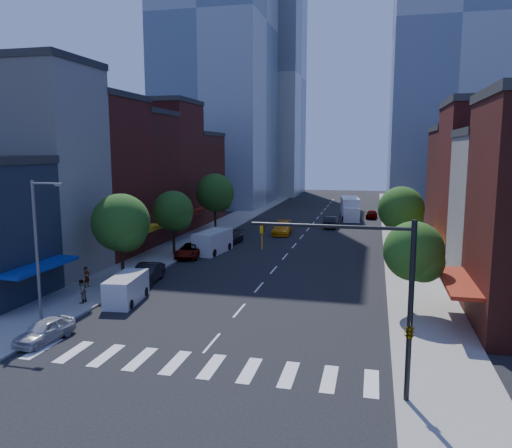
% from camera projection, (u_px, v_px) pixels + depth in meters
% --- Properties ---
extents(ground, '(220.00, 220.00, 0.00)m').
position_uv_depth(ground, '(212.00, 343.00, 28.72)').
color(ground, black).
rests_on(ground, ground).
extents(sidewalk_left, '(5.00, 120.00, 0.15)m').
position_uv_depth(sidewalk_left, '(217.00, 228.00, 70.05)').
color(sidewalk_left, gray).
rests_on(sidewalk_left, ground).
extents(sidewalk_right, '(5.00, 120.00, 0.15)m').
position_uv_depth(sidewalk_right, '(402.00, 235.00, 64.31)').
color(sidewalk_right, gray).
rests_on(sidewalk_right, ground).
extents(crosswalk, '(19.00, 3.00, 0.01)m').
position_uv_depth(crosswalk, '(193.00, 365.00, 25.83)').
color(crosswalk, silver).
rests_on(crosswalk, ground).
extents(bldg_left_1, '(12.00, 8.00, 18.00)m').
position_uv_depth(bldg_left_1, '(26.00, 173.00, 43.73)').
color(bldg_left_1, beige).
rests_on(bldg_left_1, ground).
extents(bldg_left_2, '(12.00, 9.00, 16.00)m').
position_uv_depth(bldg_left_2, '(82.00, 179.00, 52.06)').
color(bldg_left_2, '#5A1715').
rests_on(bldg_left_2, ground).
extents(bldg_left_3, '(12.00, 8.00, 15.00)m').
position_uv_depth(bldg_left_3, '(122.00, 179.00, 60.31)').
color(bldg_left_3, '#4F1A13').
rests_on(bldg_left_3, ground).
extents(bldg_left_4, '(12.00, 9.00, 17.00)m').
position_uv_depth(bldg_left_4, '(152.00, 168.00, 68.33)').
color(bldg_left_4, '#5A1715').
rests_on(bldg_left_4, ground).
extents(bldg_left_5, '(12.00, 10.00, 13.00)m').
position_uv_depth(bldg_left_5, '(179.00, 178.00, 77.77)').
color(bldg_left_5, '#4F1A13').
rests_on(bldg_left_5, ground).
extents(bldg_right_2, '(12.00, 10.00, 15.00)m').
position_uv_depth(bldg_right_2, '(511.00, 188.00, 45.86)').
color(bldg_right_2, '#5A1715').
rests_on(bldg_right_2, ground).
extents(bldg_right_3, '(12.00, 10.00, 13.00)m').
position_uv_depth(bldg_right_3, '(487.00, 190.00, 55.63)').
color(bldg_right_3, '#4F1A13').
rests_on(bldg_right_3, ground).
extents(tower_nw, '(20.00, 22.00, 70.00)m').
position_uv_depth(tower_nw, '(216.00, 23.00, 95.86)').
color(tower_nw, '#8C99A8').
rests_on(tower_nw, ground).
extents(tower_ne, '(18.00, 20.00, 60.00)m').
position_uv_depth(tower_ne, '(453.00, 29.00, 79.27)').
color(tower_ne, '#9EA5AD').
rests_on(tower_ne, ground).
extents(tower_far_e, '(22.00, 22.00, 80.00)m').
position_uv_depth(tower_far_e, '(460.00, 2.00, 98.98)').
color(tower_far_e, '#8C99A8').
rests_on(tower_far_e, ground).
extents(tower_far_w, '(18.00, 18.00, 56.00)m').
position_uv_depth(tower_far_w, '(264.00, 78.00, 120.03)').
color(tower_far_w, '#9EA5AD').
rests_on(tower_far_w, ground).
extents(traffic_signal, '(7.24, 2.24, 8.00)m').
position_uv_depth(traffic_signal, '(397.00, 311.00, 21.49)').
color(traffic_signal, black).
rests_on(traffic_signal, sidewalk_right).
extents(streetlight, '(2.25, 0.25, 9.00)m').
position_uv_depth(streetlight, '(39.00, 241.00, 31.60)').
color(streetlight, slate).
rests_on(streetlight, sidewalk_left).
extents(tree_left_near, '(4.80, 4.80, 7.30)m').
position_uv_depth(tree_left_near, '(122.00, 225.00, 41.10)').
color(tree_left_near, black).
rests_on(tree_left_near, sidewalk_left).
extents(tree_left_mid, '(4.20, 4.20, 6.65)m').
position_uv_depth(tree_left_mid, '(174.00, 213.00, 51.73)').
color(tree_left_mid, black).
rests_on(tree_left_mid, sidewalk_left).
extents(tree_left_far, '(5.00, 5.00, 7.75)m').
position_uv_depth(tree_left_far, '(216.00, 194.00, 65.09)').
color(tree_left_far, black).
rests_on(tree_left_far, sidewalk_left).
extents(tree_right_near, '(4.00, 4.00, 6.20)m').
position_uv_depth(tree_right_near, '(416.00, 254.00, 33.04)').
color(tree_right_near, black).
rests_on(tree_right_near, sidewalk_right).
extents(tree_right_far, '(4.60, 4.60, 7.20)m').
position_uv_depth(tree_right_far, '(403.00, 211.00, 50.25)').
color(tree_right_far, black).
rests_on(tree_right_far, sidewalk_right).
extents(parked_car_front, '(2.07, 4.07, 1.33)m').
position_uv_depth(parked_car_front, '(45.00, 330.00, 28.88)').
color(parked_car_front, '#B0B0B5').
rests_on(parked_car_front, ground).
extents(parked_car_second, '(2.19, 5.00, 1.60)m').
position_uv_depth(parked_car_second, '(147.00, 274.00, 41.45)').
color(parked_car_second, black).
rests_on(parked_car_second, ground).
extents(parked_car_third, '(2.73, 5.19, 1.39)m').
position_uv_depth(parked_car_third, '(190.00, 251.00, 51.34)').
color(parked_car_third, '#999999').
rests_on(parked_car_third, ground).
extents(parked_car_rear, '(2.38, 4.93, 1.38)m').
position_uv_depth(parked_car_rear, '(231.00, 238.00, 58.69)').
color(parked_car_rear, black).
rests_on(parked_car_rear, ground).
extents(cargo_van_near, '(2.43, 4.86, 1.99)m').
position_uv_depth(cargo_van_near, '(126.00, 289.00, 36.17)').
color(cargo_van_near, silver).
rests_on(cargo_van_near, ground).
extents(cargo_van_far, '(2.96, 5.83, 2.38)m').
position_uv_depth(cargo_van_far, '(212.00, 242.00, 53.43)').
color(cargo_van_far, white).
rests_on(cargo_van_far, ground).
extents(taxi, '(2.64, 5.73, 1.62)m').
position_uv_depth(taxi, '(282.00, 228.00, 65.18)').
color(taxi, '#FAA40D').
rests_on(taxi, ground).
extents(traffic_car_oncoming, '(1.88, 5.00, 1.63)m').
position_uv_depth(traffic_car_oncoming, '(331.00, 222.00, 70.63)').
color(traffic_car_oncoming, black).
rests_on(traffic_car_oncoming, ground).
extents(traffic_car_far, '(1.91, 4.16, 1.38)m').
position_uv_depth(traffic_car_far, '(372.00, 214.00, 80.05)').
color(traffic_car_far, '#999999').
rests_on(traffic_car_far, ground).
extents(box_truck, '(3.46, 8.85, 3.47)m').
position_uv_depth(box_truck, '(350.00, 209.00, 78.53)').
color(box_truck, silver).
rests_on(box_truck, ground).
extents(pedestrian_near, '(0.47, 0.65, 1.64)m').
position_uv_depth(pedestrian_near, '(87.00, 277.00, 39.74)').
color(pedestrian_near, '#999999').
rests_on(pedestrian_near, sidewalk_left).
extents(pedestrian_far, '(0.65, 0.83, 1.70)m').
position_uv_depth(pedestrian_far, '(81.00, 291.00, 35.61)').
color(pedestrian_far, '#999999').
rests_on(pedestrian_far, sidewalk_left).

